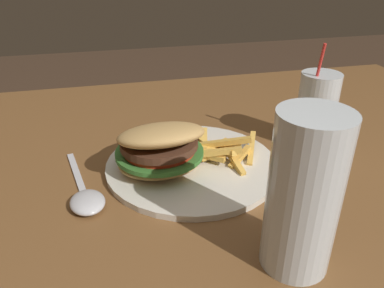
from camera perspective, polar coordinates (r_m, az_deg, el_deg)
The scene contains 4 objects.
meal_plate_near at distance 0.60m, azimuth -2.56°, elevation -1.51°, with size 0.28×0.28×0.10m.
beer_glass at distance 0.42m, azimuth 16.59°, elevation -7.72°, with size 0.08×0.08×0.19m.
juice_glass at distance 0.70m, azimuth 18.37°, elevation 4.64°, with size 0.07×0.07×0.19m.
spoon at distance 0.56m, azimuth -15.77°, elevation -8.17°, with size 0.07×0.19×0.02m.
Camera 1 is at (0.18, 0.33, 1.05)m, focal length 35.00 mm.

